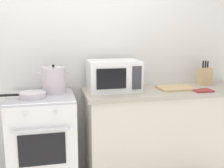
% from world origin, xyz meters
% --- Properties ---
extents(back_wall, '(4.40, 0.10, 2.50)m').
position_xyz_m(back_wall, '(0.30, 0.97, 1.25)').
color(back_wall, silver).
rests_on(back_wall, ground_plane).
extents(lower_cabinet_right, '(1.64, 0.56, 0.88)m').
position_xyz_m(lower_cabinet_right, '(0.90, 0.62, 0.44)').
color(lower_cabinet_right, beige).
rests_on(lower_cabinet_right, ground_plane).
extents(countertop_right, '(1.70, 0.60, 0.04)m').
position_xyz_m(countertop_right, '(0.90, 0.62, 0.90)').
color(countertop_right, '#ADA393').
rests_on(countertop_right, lower_cabinet_right).
extents(stove, '(0.60, 0.64, 0.92)m').
position_xyz_m(stove, '(-0.35, 0.60, 0.46)').
color(stove, white).
rests_on(stove, ground_plane).
extents(stock_pot, '(0.31, 0.22, 0.28)m').
position_xyz_m(stock_pot, '(-0.23, 0.68, 1.04)').
color(stock_pot, silver).
rests_on(stock_pot, stove).
extents(frying_pan, '(0.43, 0.23, 0.05)m').
position_xyz_m(frying_pan, '(-0.42, 0.52, 0.95)').
color(frying_pan, silver).
rests_on(frying_pan, stove).
extents(microwave, '(0.50, 0.37, 0.30)m').
position_xyz_m(microwave, '(0.35, 0.68, 1.07)').
color(microwave, white).
rests_on(microwave, countertop_right).
extents(cutting_board, '(0.36, 0.26, 0.02)m').
position_xyz_m(cutting_board, '(0.99, 0.60, 0.93)').
color(cutting_board, tan).
rests_on(cutting_board, countertop_right).
extents(knife_block, '(0.13, 0.10, 0.27)m').
position_xyz_m(knife_block, '(1.39, 0.74, 1.02)').
color(knife_block, tan).
rests_on(knife_block, countertop_right).
extents(oven_mitt, '(0.18, 0.14, 0.02)m').
position_xyz_m(oven_mitt, '(1.20, 0.44, 0.93)').
color(oven_mitt, '#993333').
rests_on(oven_mitt, countertop_right).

